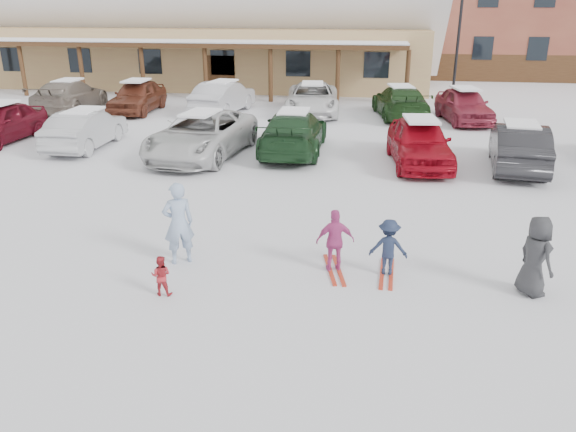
# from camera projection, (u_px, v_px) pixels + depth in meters

# --- Properties ---
(ground) EXTENTS (160.00, 160.00, 0.00)m
(ground) POSITION_uv_depth(u_px,v_px,m) (265.00, 282.00, 10.84)
(ground) COLOR silver
(ground) RESTS_ON ground
(day_lodge) EXTENTS (29.12, 12.50, 10.38)m
(day_lodge) POSITION_uv_depth(u_px,v_px,m) (208.00, 21.00, 36.51)
(day_lodge) COLOR tan
(day_lodge) RESTS_ON ground
(lamp_post) EXTENTS (0.50, 0.25, 6.81)m
(lamp_post) POSITION_uv_depth(u_px,v_px,m) (459.00, 27.00, 29.94)
(lamp_post) COLOR black
(lamp_post) RESTS_ON ground
(conifer_3) EXTENTS (3.96, 3.96, 9.18)m
(conifer_3) POSITION_uv_depth(u_px,v_px,m) (425.00, 2.00, 48.86)
(conifer_3) COLOR black
(conifer_3) RESTS_ON ground
(adult_skier) EXTENTS (0.75, 0.68, 1.73)m
(adult_skier) POSITION_uv_depth(u_px,v_px,m) (178.00, 223.00, 11.36)
(adult_skier) COLOR #8BA1C1
(adult_skier) RESTS_ON ground
(toddler_red) EXTENTS (0.39, 0.32, 0.77)m
(toddler_red) POSITION_uv_depth(u_px,v_px,m) (161.00, 276.00, 10.24)
(toddler_red) COLOR #AB242B
(toddler_red) RESTS_ON ground
(child_navy) EXTENTS (0.76, 0.46, 1.16)m
(child_navy) POSITION_uv_depth(u_px,v_px,m) (388.00, 247.00, 10.94)
(child_navy) COLOR #1A233C
(child_navy) RESTS_ON ground
(skis_child_navy) EXTENTS (0.26, 1.41, 0.03)m
(skis_child_navy) POSITION_uv_depth(u_px,v_px,m) (387.00, 273.00, 11.14)
(skis_child_navy) COLOR #B52E19
(skis_child_navy) RESTS_ON ground
(child_magenta) EXTENTS (0.81, 0.48, 1.30)m
(child_magenta) POSITION_uv_depth(u_px,v_px,m) (335.00, 241.00, 11.06)
(child_magenta) COLOR #BA3C81
(child_magenta) RESTS_ON ground
(skis_child_magenta) EXTENTS (0.50, 1.41, 0.03)m
(skis_child_magenta) POSITION_uv_depth(u_px,v_px,m) (334.00, 270.00, 11.29)
(skis_child_magenta) COLOR #B52E19
(skis_child_magenta) RESTS_ON ground
(bystander_dark) EXTENTS (0.77, 0.88, 1.52)m
(bystander_dark) POSITION_uv_depth(u_px,v_px,m) (536.00, 256.00, 10.13)
(bystander_dark) COLOR #2A2A2C
(bystander_dark) RESTS_ON ground
(parked_car_0) EXTENTS (1.86, 4.41, 1.49)m
(parked_car_0) POSITION_uv_depth(u_px,v_px,m) (0.00, 123.00, 21.43)
(parked_car_0) COLOR #5C0C19
(parked_car_0) RESTS_ON ground
(parked_car_1) EXTENTS (1.57, 4.28, 1.40)m
(parked_car_1) POSITION_uv_depth(u_px,v_px,m) (85.00, 129.00, 20.58)
(parked_car_1) COLOR #A6A7AA
(parked_car_1) RESTS_ON ground
(parked_car_2) EXTENTS (3.17, 5.79, 1.54)m
(parked_car_2) POSITION_uv_depth(u_px,v_px,m) (202.00, 135.00, 19.41)
(parked_car_2) COLOR silver
(parked_car_2) RESTS_ON ground
(parked_car_3) EXTENTS (2.13, 5.14, 1.49)m
(parked_car_3) POSITION_uv_depth(u_px,v_px,m) (294.00, 132.00, 19.91)
(parked_car_3) COLOR #1A3B1F
(parked_car_3) RESTS_ON ground
(parked_car_4) EXTENTS (2.22, 4.64, 1.53)m
(parked_car_4) POSITION_uv_depth(u_px,v_px,m) (419.00, 142.00, 18.40)
(parked_car_4) COLOR #A00A18
(parked_car_4) RESTS_ON ground
(parked_car_5) EXTENTS (2.13, 4.63, 1.47)m
(parked_car_5) POSITION_uv_depth(u_px,v_px,m) (519.00, 146.00, 17.96)
(parked_car_5) COLOR #232326
(parked_car_5) RESTS_ON ground
(parked_car_7) EXTENTS (2.51, 5.43, 1.54)m
(parked_car_7) POSITION_uv_depth(u_px,v_px,m) (70.00, 96.00, 27.46)
(parked_car_7) COLOR gray
(parked_car_7) RESTS_ON ground
(parked_car_8) EXTENTS (1.97, 4.57, 1.54)m
(parked_car_8) POSITION_uv_depth(u_px,v_px,m) (137.00, 96.00, 27.36)
(parked_car_8) COLOR brown
(parked_car_8) RESTS_ON ground
(parked_car_9) EXTENTS (2.33, 4.83, 1.53)m
(parked_car_9) POSITION_uv_depth(u_px,v_px,m) (223.00, 97.00, 27.11)
(parked_car_9) COLOR #B6B6BC
(parked_car_9) RESTS_ON ground
(parked_car_10) EXTENTS (2.92, 5.49, 1.47)m
(parked_car_10) POSITION_uv_depth(u_px,v_px,m) (312.00, 99.00, 26.87)
(parked_car_10) COLOR white
(parked_car_10) RESTS_ON ground
(parked_car_11) EXTENTS (2.82, 5.28, 1.45)m
(parked_car_11) POSITION_uv_depth(u_px,v_px,m) (400.00, 102.00, 26.08)
(parked_car_11) COLOR #1E3E19
(parked_car_11) RESTS_ON ground
(parked_car_12) EXTENTS (2.49, 4.64, 1.50)m
(parked_car_12) POSITION_uv_depth(u_px,v_px,m) (464.00, 105.00, 25.12)
(parked_car_12) COLOR #9C2C41
(parked_car_12) RESTS_ON ground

